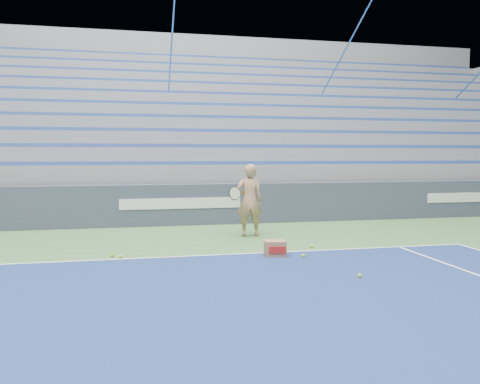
% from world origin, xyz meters
% --- Properties ---
extents(sponsor_barrier, '(30.00, 0.32, 1.10)m').
position_xyz_m(sponsor_barrier, '(0.00, 15.88, 0.55)').
color(sponsor_barrier, '#384056').
rests_on(sponsor_barrier, ground).
extents(bleachers, '(31.00, 9.15, 7.30)m').
position_xyz_m(bleachers, '(0.00, 21.60, 2.36)').
color(bleachers, gray).
rests_on(bleachers, ground).
extents(tennis_player, '(0.93, 0.84, 1.68)m').
position_xyz_m(tennis_player, '(1.42, 13.81, 0.84)').
color(tennis_player, tan).
rests_on(tennis_player, ground).
extents(ball_box, '(0.43, 0.35, 0.29)m').
position_xyz_m(ball_box, '(1.41, 11.61, 0.15)').
color(ball_box, '#946847').
rests_on(ball_box, ground).
extents(tennis_ball_0, '(0.07, 0.07, 0.07)m').
position_xyz_m(tennis_ball_0, '(-1.41, 12.00, 0.03)').
color(tennis_ball_0, '#B4D52B').
rests_on(tennis_ball_0, ground).
extents(tennis_ball_1, '(0.07, 0.07, 0.07)m').
position_xyz_m(tennis_ball_1, '(-1.57, 12.15, 0.03)').
color(tennis_ball_1, '#B4D52B').
rests_on(tennis_ball_1, ground).
extents(tennis_ball_2, '(0.07, 0.07, 0.07)m').
position_xyz_m(tennis_ball_2, '(2.25, 9.85, 0.03)').
color(tennis_ball_2, '#B4D52B').
rests_on(tennis_ball_2, ground).
extents(tennis_ball_3, '(0.07, 0.07, 0.07)m').
position_xyz_m(tennis_ball_3, '(2.37, 12.23, 0.03)').
color(tennis_ball_3, '#B4D52B').
rests_on(tennis_ball_3, ground).
extents(tennis_ball_4, '(0.07, 0.07, 0.07)m').
position_xyz_m(tennis_ball_4, '(1.88, 11.39, 0.03)').
color(tennis_ball_4, '#B4D52B').
rests_on(tennis_ball_4, ground).
extents(tennis_ball_5, '(0.07, 0.07, 0.07)m').
position_xyz_m(tennis_ball_5, '(1.67, 12.19, 0.03)').
color(tennis_ball_5, '#B4D52B').
rests_on(tennis_ball_5, ground).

